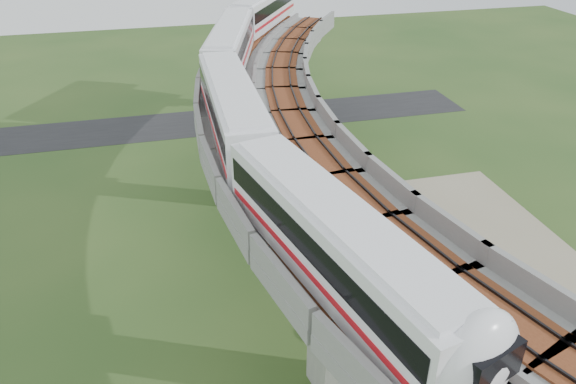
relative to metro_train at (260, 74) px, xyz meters
name	(u,v)px	position (x,y,z in m)	size (l,w,h in m)	color
ground	(274,275)	(-0.88, -7.96, -12.31)	(160.00, 160.00, 0.00)	#2A4A1D
dirt_lot	(464,263)	(13.12, -9.96, -12.29)	(18.00, 26.00, 0.04)	gray
asphalt_road	(217,121)	(-0.88, 22.04, -12.29)	(60.00, 8.00, 0.03)	#232326
viaduct	(330,156)	(2.96, -7.96, -3.26)	(19.58, 73.98, 11.40)	#99968E
metro_train	(260,74)	(0.00, 0.00, 0.00)	(14.76, 60.76, 3.64)	white
fence	(401,248)	(8.87, -7.96, -11.56)	(3.87, 38.73, 1.50)	#2D382D
tree_0	(322,126)	(9.28, 13.51, -10.48)	(2.71, 2.71, 2.98)	#382314
tree_1	(328,148)	(7.79, 6.97, -9.94)	(3.00, 3.00, 3.65)	#382314
tree_2	(335,190)	(6.29, -0.04, -10.54)	(2.03, 2.03, 2.64)	#382314
tree_3	(361,242)	(5.46, -8.27, -10.25)	(2.01, 2.01, 2.92)	#382314
tree_4	(415,316)	(5.69, -16.73, -9.99)	(2.58, 2.58, 3.42)	#382314
car_white	(474,293)	(11.54, -13.85, -11.74)	(1.25, 3.11, 1.06)	silver
car_red	(485,283)	(12.92, -13.02, -11.73)	(1.14, 3.27, 1.08)	maroon
car_dark	(387,225)	(9.15, -4.68, -11.65)	(1.73, 4.27, 1.24)	black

